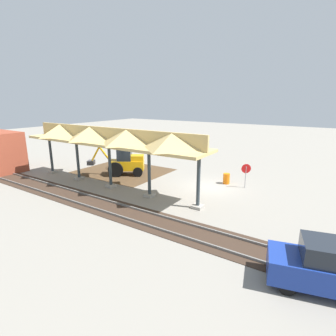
{
  "coord_description": "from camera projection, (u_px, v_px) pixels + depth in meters",
  "views": [
    {
      "loc": [
        -8.33,
        19.01,
        6.97
      ],
      "look_at": [
        2.97,
        1.77,
        1.6
      ],
      "focal_mm": 28.0,
      "sensor_mm": 36.0,
      "label": 1
    }
  ],
  "objects": [
    {
      "name": "distant_parked_car",
      "position": [
        330.0,
        267.0,
        9.65
      ],
      "size": [
        4.5,
        2.71,
        1.98
      ],
      "color": "navy",
      "rests_on": "ground"
    },
    {
      "name": "dirt_mound",
      "position": [
        120.0,
        168.0,
        27.84
      ],
      "size": [
        6.3,
        6.3,
        1.62
      ],
      "primitive_type": "cone",
      "color": "#4C3823",
      "rests_on": "ground"
    },
    {
      "name": "backhoe",
      "position": [
        125.0,
        162.0,
        24.85
      ],
      "size": [
        5.01,
        3.9,
        2.82
      ],
      "color": "orange",
      "rests_on": "ground"
    },
    {
      "name": "traffic_barrel",
      "position": [
        226.0,
        179.0,
        22.38
      ],
      "size": [
        0.56,
        0.56,
        0.9
      ],
      "primitive_type": "cylinder",
      "color": "orange",
      "rests_on": "ground"
    },
    {
      "name": "platform_canopy",
      "position": [
        108.0,
        137.0,
        20.62
      ],
      "size": [
        17.19,
        3.2,
        4.9
      ],
      "color": "#9E998E",
      "rests_on": "ground"
    },
    {
      "name": "stop_sign",
      "position": [
        246.0,
        171.0,
        21.12
      ],
      "size": [
        0.67,
        0.41,
        1.99
      ],
      "color": "gray",
      "rests_on": "ground"
    },
    {
      "name": "ground_plane",
      "position": [
        210.0,
        187.0,
        21.57
      ],
      "size": [
        120.0,
        120.0,
        0.0
      ],
      "primitive_type": "plane",
      "color": "gray"
    },
    {
      "name": "dirt_work_zone",
      "position": [
        124.0,
        171.0,
        26.5
      ],
      "size": [
        8.5,
        7.0,
        0.01
      ],
      "primitive_type": "cube",
      "color": "#4C3823",
      "rests_on": "ground"
    },
    {
      "name": "rail_tracks",
      "position": [
        156.0,
        222.0,
        15.41
      ],
      "size": [
        60.0,
        2.58,
        0.15
      ],
      "color": "slate",
      "rests_on": "ground"
    }
  ]
}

